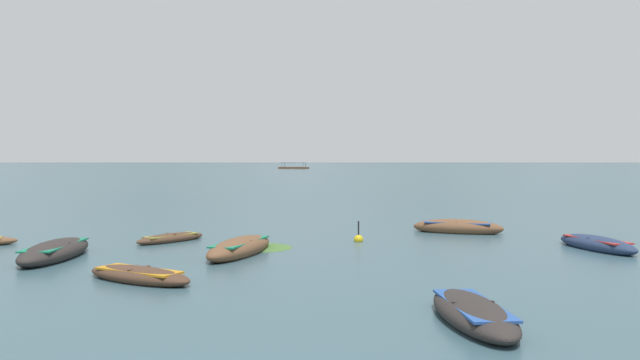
{
  "coord_description": "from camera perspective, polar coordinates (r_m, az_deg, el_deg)",
  "views": [
    {
      "loc": [
        2.99,
        -6.46,
        3.13
      ],
      "look_at": [
        -1.7,
        45.53,
        1.4
      ],
      "focal_mm": 32.93,
      "sensor_mm": 36.0,
      "label": 1
    }
  ],
  "objects": [
    {
      "name": "rowboat_2",
      "position": [
        16.14,
        -17.18,
        -8.84
      ],
      "size": [
        3.55,
        2.39,
        0.47
      ],
      "color": "#4C3323",
      "rests_on": "ground"
    },
    {
      "name": "rowboat_4",
      "position": [
        19.83,
        -7.78,
        -6.55
      ],
      "size": [
        2.04,
        4.43,
        0.72
      ],
      "color": "brown",
      "rests_on": "ground"
    },
    {
      "name": "rowboat_7",
      "position": [
        20.73,
        -24.34,
        -6.33
      ],
      "size": [
        1.86,
        4.48,
        0.72
      ],
      "color": "#2D2826",
      "rests_on": "ground"
    },
    {
      "name": "ferry_0",
      "position": [
        222.98,
        -2.57,
        1.2
      ],
      "size": [
        11.54,
        6.07,
        2.54
      ],
      "color": "brown",
      "rests_on": "ground"
    },
    {
      "name": "rowboat_6",
      "position": [
        23.48,
        -14.29,
        -5.51
      ],
      "size": [
        2.37,
        3.0,
        0.41
      ],
      "color": "#4C3323",
      "rests_on": "ground"
    },
    {
      "name": "rowboat_5",
      "position": [
        26.22,
        13.23,
        -4.5
      ],
      "size": [
        4.05,
        2.19,
        0.74
      ],
      "color": "brown",
      "rests_on": "ground"
    },
    {
      "name": "ground_plane",
      "position": [
        1506.46,
        5.04,
        1.77
      ],
      "size": [
        6000.0,
        6000.0,
        0.0
      ],
      "primitive_type": "plane",
      "color": "#385660"
    },
    {
      "name": "mountain_2",
      "position": [
        2195.05,
        11.08,
        5.8
      ],
      "size": [
        1186.25,
        1186.25,
        307.66
      ],
      "primitive_type": "cone",
      "color": "#4C5B56",
      "rests_on": "ground"
    },
    {
      "name": "weed_patch_1",
      "position": [
        21.32,
        -5.6,
        -6.56
      ],
      "size": [
        2.81,
        2.86,
        0.14
      ],
      "primitive_type": "ellipsoid",
      "rotation": [
        0.0,
        0.0,
        0.38
      ],
      "color": "#477033",
      "rests_on": "ground"
    },
    {
      "name": "rowboat_3",
      "position": [
        22.96,
        25.29,
        -5.65
      ],
      "size": [
        2.26,
        3.81,
        0.6
      ],
      "color": "navy",
      "rests_on": "ground"
    },
    {
      "name": "mooring_buoy",
      "position": [
        22.85,
        3.76,
        -5.75
      ],
      "size": [
        0.36,
        0.36,
        0.9
      ],
      "color": "yellow",
      "rests_on": "ground"
    },
    {
      "name": "mountain_1",
      "position": [
        2795.47,
        -16.01,
        6.29
      ],
      "size": [
        1602.84,
        1602.84,
        441.4
      ],
      "primitive_type": "cone",
      "color": "#4C5B56",
      "rests_on": "ground"
    },
    {
      "name": "mountain_3",
      "position": [
        2795.1,
        26.69,
        4.35
      ],
      "size": [
        1154.71,
        1154.71,
        264.91
      ],
      "primitive_type": "cone",
      "color": "#56665B",
      "rests_on": "ground"
    },
    {
      "name": "rowboat_0",
      "position": [
        12.0,
        14.65,
        -12.4
      ],
      "size": [
        1.8,
        3.71,
        0.57
      ],
      "color": "#2D2826",
      "rests_on": "ground"
    }
  ]
}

